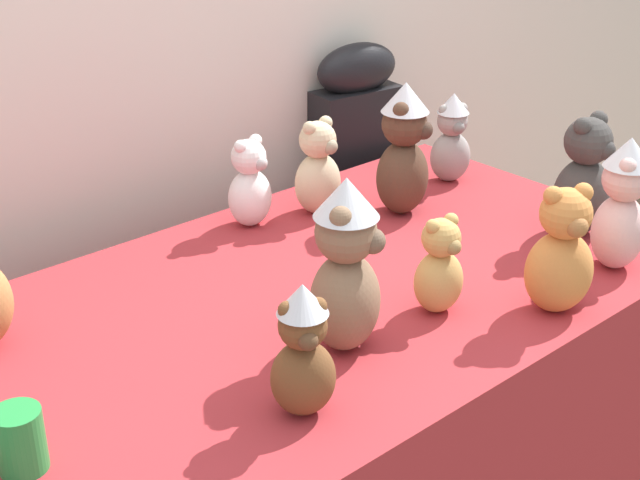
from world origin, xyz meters
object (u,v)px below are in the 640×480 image
(teddy_bear_chestnut, at_px, (303,352))
(teddy_bear_ginger, at_px, (561,254))
(display_table, at_px, (320,429))
(instrument_case, at_px, (354,208))
(teddy_bear_mocha, at_px, (346,267))
(teddy_bear_blush, at_px, (622,205))
(teddy_bear_ash, at_px, (451,139))
(teddy_bear_snow, at_px, (250,185))
(teddy_bear_cocoa, at_px, (404,150))
(teddy_bear_honey, at_px, (440,268))
(teddy_bear_sand, at_px, (318,170))
(teddy_bear_charcoal, at_px, (584,179))
(party_cup_green, at_px, (20,440))

(teddy_bear_chestnut, height_order, teddy_bear_ginger, teddy_bear_ginger)
(display_table, bearing_deg, instrument_case, 41.58)
(teddy_bear_mocha, relative_size, teddy_bear_blush, 1.14)
(teddy_bear_chestnut, relative_size, teddy_bear_ash, 1.00)
(instrument_case, bearing_deg, teddy_bear_snow, -150.47)
(teddy_bear_cocoa, xyz_separation_m, teddy_bear_honey, (-0.32, -0.41, -0.07))
(teddy_bear_snow, bearing_deg, teddy_bear_honey, -98.69)
(teddy_bear_ash, bearing_deg, teddy_bear_chestnut, -128.32)
(instrument_case, xyz_separation_m, teddy_bear_cocoa, (-0.26, -0.45, 0.38))
(teddy_bear_ash, xyz_separation_m, teddy_bear_snow, (-0.61, 0.13, -0.02))
(display_table, xyz_separation_m, instrument_case, (0.70, 0.62, 0.17))
(instrument_case, height_order, teddy_bear_blush, instrument_case)
(display_table, distance_m, teddy_bear_ash, 0.90)
(teddy_bear_sand, xyz_separation_m, teddy_bear_blush, (0.31, -0.69, 0.03))
(teddy_bear_charcoal, bearing_deg, teddy_bear_snow, 131.69)
(instrument_case, bearing_deg, teddy_bear_honey, -117.04)
(teddy_bear_chestnut, distance_m, teddy_bear_ash, 1.17)
(teddy_bear_chestnut, height_order, teddy_bear_ash, same)
(teddy_bear_honey, relative_size, teddy_bear_sand, 0.85)
(teddy_bear_ash, relative_size, teddy_bear_sand, 1.00)
(teddy_bear_chestnut, distance_m, teddy_bear_honey, 0.45)
(instrument_case, height_order, teddy_bear_honey, instrument_case)
(teddy_bear_cocoa, relative_size, party_cup_green, 3.16)
(display_table, bearing_deg, teddy_bear_honey, -62.30)
(teddy_bear_sand, bearing_deg, teddy_bear_charcoal, -59.63)
(teddy_bear_sand, bearing_deg, party_cup_green, -163.17)
(teddy_bear_cocoa, relative_size, teddy_bear_sand, 1.37)
(teddy_bear_ash, relative_size, teddy_bear_ginger, 0.90)
(teddy_bear_ginger, relative_size, teddy_bear_snow, 1.22)
(instrument_case, bearing_deg, teddy_bear_cocoa, -113.24)
(teddy_bear_charcoal, bearing_deg, display_table, 159.78)
(instrument_case, xyz_separation_m, teddy_bear_mocha, (-0.82, -0.83, 0.39))
(teddy_bear_ash, relative_size, teddy_bear_snow, 1.09)
(display_table, height_order, teddy_bear_charcoal, teddy_bear_charcoal)
(teddy_bear_ash, bearing_deg, teddy_bear_blush, -78.07)
(instrument_case, height_order, teddy_bear_snow, instrument_case)
(teddy_bear_cocoa, distance_m, teddy_bear_ash, 0.27)
(party_cup_green, bearing_deg, teddy_bear_honey, -6.51)
(party_cup_green, bearing_deg, teddy_bear_ginger, -13.85)
(teddy_bear_honey, height_order, party_cup_green, teddy_bear_honey)
(teddy_bear_cocoa, height_order, teddy_bear_sand, teddy_bear_cocoa)
(teddy_bear_honey, distance_m, teddy_bear_mocha, 0.25)
(teddy_bear_mocha, bearing_deg, teddy_bear_blush, -45.40)
(instrument_case, height_order, teddy_bear_ginger, instrument_case)
(teddy_bear_cocoa, distance_m, teddy_bear_snow, 0.40)
(display_table, xyz_separation_m, teddy_bear_blush, (0.58, -0.37, 0.53))
(display_table, relative_size, teddy_bear_charcoal, 5.73)
(teddy_bear_ginger, bearing_deg, party_cup_green, -167.68)
(teddy_bear_cocoa, bearing_deg, teddy_bear_snow, 122.08)
(teddy_bear_charcoal, bearing_deg, teddy_bear_ginger, -155.62)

